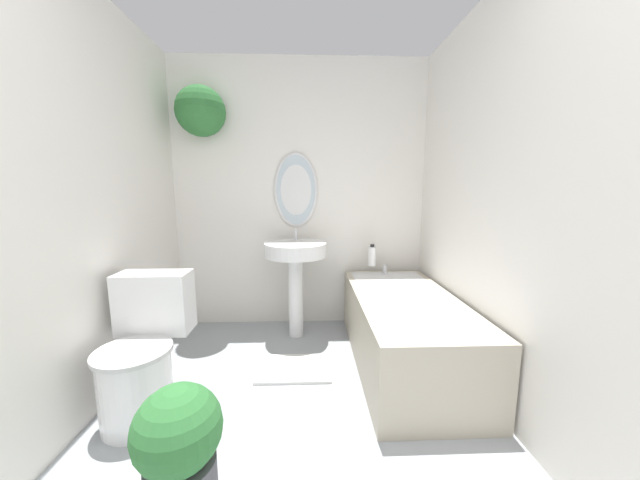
{
  "coord_description": "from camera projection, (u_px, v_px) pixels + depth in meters",
  "views": [
    {
      "loc": [
        0.07,
        -0.25,
        1.25
      ],
      "look_at": [
        0.14,
        1.68,
        0.95
      ],
      "focal_mm": 18.0,
      "sensor_mm": 36.0,
      "label": 1
    }
  ],
  "objects": [
    {
      "name": "bath_mat",
      "position": [
        294.0,
        368.0,
        2.26
      ],
      "size": [
        0.51,
        0.36,
        0.02
      ],
      "color": "silver",
      "rests_on": "ground_plane"
    },
    {
      "name": "wall_left",
      "position": [
        52.0,
        201.0,
        1.54
      ],
      "size": [
        0.06,
        2.83,
        2.4
      ],
      "color": "silver",
      "rests_on": "ground_plane"
    },
    {
      "name": "bathtub",
      "position": [
        404.0,
        328.0,
        2.31
      ],
      "size": [
        0.7,
        1.48,
        0.58
      ],
      "color": "#B2A893",
      "rests_on": "ground_plane"
    },
    {
      "name": "toilet",
      "position": [
        143.0,
        353.0,
        1.8
      ],
      "size": [
        0.42,
        0.57,
        0.76
      ],
      "color": "white",
      "rests_on": "ground_plane"
    },
    {
      "name": "wall_right",
      "position": [
        523.0,
        200.0,
        1.63
      ],
      "size": [
        0.06,
        2.83,
        2.4
      ],
      "color": "silver",
      "rests_on": "ground_plane"
    },
    {
      "name": "pedestal_sink",
      "position": [
        296.0,
        262.0,
        2.7
      ],
      "size": [
        0.52,
        0.52,
        0.92
      ],
      "color": "white",
      "rests_on": "ground_plane"
    },
    {
      "name": "potted_plant",
      "position": [
        179.0,
        442.0,
        1.27
      ],
      "size": [
        0.35,
        0.35,
        0.49
      ],
      "color": "#47474C",
      "rests_on": "ground_plane"
    },
    {
      "name": "shampoo_bottle",
      "position": [
        372.0,
        256.0,
        2.87
      ],
      "size": [
        0.07,
        0.07,
        0.19
      ],
      "color": "white",
      "rests_on": "bathtub"
    },
    {
      "name": "wall_back",
      "position": [
        285.0,
        183.0,
        2.9
      ],
      "size": [
        2.38,
        0.41,
        2.4
      ],
      "color": "silver",
      "rests_on": "ground_plane"
    }
  ]
}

